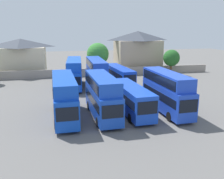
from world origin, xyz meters
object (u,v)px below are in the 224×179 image
(bus_7, at_px, (119,75))
(bus_1, at_px, (64,95))
(bus_4, at_px, (167,90))
(tree_right_of_lot, at_px, (98,54))
(bus_3, at_px, (131,98))
(bus_2, at_px, (102,94))
(tree_left_of_lot, at_px, (171,58))
(bus_6, at_px, (96,71))
(house_terrace_centre, at_px, (138,51))
(house_terrace_left, at_px, (21,56))
(bus_5, at_px, (74,72))

(bus_7, bearing_deg, bus_1, -38.70)
(bus_4, height_order, tree_right_of_lot, tree_right_of_lot)
(bus_3, xyz_separation_m, tree_right_of_lot, (0.27, 27.85, 2.62))
(bus_2, height_order, tree_left_of_lot, tree_left_of_lot)
(bus_2, relative_size, bus_6, 0.88)
(tree_left_of_lot, bearing_deg, bus_2, -130.00)
(house_terrace_centre, bearing_deg, bus_1, -121.48)
(bus_3, distance_m, house_terrace_centre, 32.78)
(house_terrace_left, height_order, house_terrace_centre, house_terrace_centre)
(bus_4, bearing_deg, tree_right_of_lot, -173.88)
(bus_1, relative_size, bus_5, 1.00)
(bus_3, bearing_deg, house_terrace_centre, 157.49)
(bus_1, distance_m, house_terrace_centre, 36.16)
(bus_1, distance_m, house_terrace_left, 32.86)
(bus_1, bearing_deg, bus_7, 144.85)
(bus_5, distance_m, house_terrace_left, 19.35)
(bus_4, xyz_separation_m, bus_5, (-10.45, 16.25, -0.04))
(bus_2, relative_size, tree_left_of_lot, 1.78)
(bus_7, xyz_separation_m, house_terrace_left, (-19.18, 16.02, 2.17))
(bus_5, bearing_deg, bus_6, 89.59)
(bus_6, height_order, house_terrace_centre, house_terrace_centre)
(bus_3, relative_size, bus_7, 0.94)
(bus_7, relative_size, tree_left_of_lot, 1.97)
(house_terrace_centre, bearing_deg, bus_6, -129.40)
(house_terrace_left, bearing_deg, tree_right_of_lot, -12.82)
(bus_2, bearing_deg, bus_3, 95.16)
(bus_1, height_order, house_terrace_left, house_terrace_left)
(house_terrace_centre, relative_size, tree_right_of_lot, 1.55)
(tree_left_of_lot, bearing_deg, bus_5, -161.18)
(bus_3, xyz_separation_m, tree_left_of_lot, (16.27, 23.35, 1.85))
(house_terrace_centre, bearing_deg, bus_2, -114.69)
(bus_4, distance_m, tree_left_of_lot, 26.57)
(tree_left_of_lot, bearing_deg, house_terrace_left, 165.77)
(bus_1, bearing_deg, bus_5, 170.65)
(bus_3, xyz_separation_m, bus_6, (-1.97, 15.45, 0.81))
(bus_4, distance_m, bus_7, 16.35)
(bus_3, bearing_deg, tree_left_of_lot, 141.72)
(bus_7, bearing_deg, bus_5, -95.23)
(bus_1, xyz_separation_m, house_terrace_centre, (18.85, 30.78, 2.12))
(bus_2, distance_m, bus_5, 16.41)
(bus_5, xyz_separation_m, bus_7, (8.29, -0.07, -0.89))
(bus_3, relative_size, bus_5, 0.97)
(bus_2, bearing_deg, bus_7, 157.40)
(bus_6, distance_m, house_terrace_left, 22.07)
(bus_1, distance_m, tree_right_of_lot, 29.09)
(bus_4, xyz_separation_m, bus_7, (-2.16, 16.18, -0.93))
(bus_4, distance_m, house_terrace_centre, 31.98)
(bus_2, distance_m, bus_4, 8.25)
(bus_7, bearing_deg, bus_3, -13.34)
(bus_4, distance_m, tree_right_of_lot, 28.69)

